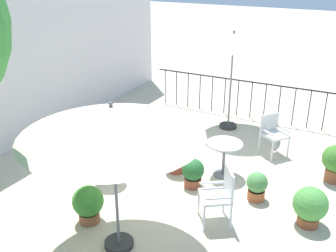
{
  "coord_description": "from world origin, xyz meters",
  "views": [
    {
      "loc": [
        -6.34,
        -2.89,
        3.98
      ],
      "look_at": [
        0.0,
        0.49,
        0.91
      ],
      "focal_mm": 41.92,
      "sensor_mm": 36.0,
      "label": 1
    }
  ],
  "objects_px": {
    "potted_plant_0": "(257,186)",
    "potted_plant_7": "(336,161)",
    "potted_plant_6": "(310,205)",
    "patio_umbrella_0": "(112,122)",
    "patio_umbrella_1": "(233,41)",
    "potted_plant_2": "(177,154)",
    "potted_plant_3": "(88,203)",
    "patio_chair_0": "(221,192)",
    "potted_plant_5": "(193,172)",
    "cafe_table_0": "(224,153)",
    "patio_chair_1": "(273,132)",
    "potted_plant_1": "(124,112)",
    "cafe_table_1": "(107,155)"
  },
  "relations": [
    {
      "from": "potted_plant_0",
      "to": "potted_plant_7",
      "type": "bearing_deg",
      "value": -40.71
    },
    {
      "from": "potted_plant_0",
      "to": "potted_plant_6",
      "type": "xyz_separation_m",
      "value": [
        -0.32,
        -0.95,
        0.08
      ]
    },
    {
      "from": "patio_umbrella_0",
      "to": "potted_plant_7",
      "type": "distance_m",
      "value": 4.64
    },
    {
      "from": "patio_umbrella_1",
      "to": "potted_plant_2",
      "type": "xyz_separation_m",
      "value": [
        -2.64,
        0.15,
        -1.81
      ]
    },
    {
      "from": "patio_umbrella_0",
      "to": "potted_plant_3",
      "type": "xyz_separation_m",
      "value": [
        0.27,
        0.77,
        -1.68
      ]
    },
    {
      "from": "potted_plant_6",
      "to": "patio_chair_0",
      "type": "bearing_deg",
      "value": 114.34
    },
    {
      "from": "patio_umbrella_0",
      "to": "potted_plant_5",
      "type": "bearing_deg",
      "value": -7.54
    },
    {
      "from": "cafe_table_0",
      "to": "patio_chair_1",
      "type": "bearing_deg",
      "value": -23.43
    },
    {
      "from": "potted_plant_2",
      "to": "potted_plant_3",
      "type": "xyz_separation_m",
      "value": [
        -2.15,
        0.51,
        -0.05
      ]
    },
    {
      "from": "potted_plant_3",
      "to": "potted_plant_7",
      "type": "distance_m",
      "value": 4.67
    },
    {
      "from": "patio_umbrella_0",
      "to": "patio_chair_1",
      "type": "bearing_deg",
      "value": -16.63
    },
    {
      "from": "potted_plant_5",
      "to": "potted_plant_1",
      "type": "bearing_deg",
      "value": 55.88
    },
    {
      "from": "potted_plant_5",
      "to": "potted_plant_7",
      "type": "bearing_deg",
      "value": -57.92
    },
    {
      "from": "potted_plant_3",
      "to": "potted_plant_6",
      "type": "bearing_deg",
      "value": -63.3
    },
    {
      "from": "potted_plant_2",
      "to": "potted_plant_6",
      "type": "height_order",
      "value": "potted_plant_2"
    },
    {
      "from": "cafe_table_0",
      "to": "patio_chair_1",
      "type": "height_order",
      "value": "patio_chair_1"
    },
    {
      "from": "patio_umbrella_0",
      "to": "patio_chair_0",
      "type": "bearing_deg",
      "value": -40.88
    },
    {
      "from": "patio_umbrella_1",
      "to": "cafe_table_1",
      "type": "xyz_separation_m",
      "value": [
        -3.55,
        1.17,
        -1.67
      ]
    },
    {
      "from": "potted_plant_6",
      "to": "patio_chair_1",
      "type": "bearing_deg",
      "value": 27.81
    },
    {
      "from": "potted_plant_5",
      "to": "potted_plant_6",
      "type": "bearing_deg",
      "value": -95.02
    },
    {
      "from": "patio_chair_1",
      "to": "potted_plant_6",
      "type": "height_order",
      "value": "patio_chair_1"
    },
    {
      "from": "patio_umbrella_1",
      "to": "cafe_table_1",
      "type": "relative_size",
      "value": 3.14
    },
    {
      "from": "potted_plant_0",
      "to": "potted_plant_2",
      "type": "height_order",
      "value": "potted_plant_2"
    },
    {
      "from": "potted_plant_1",
      "to": "potted_plant_2",
      "type": "distance_m",
      "value": 2.81
    },
    {
      "from": "patio_chair_0",
      "to": "potted_plant_7",
      "type": "height_order",
      "value": "patio_chair_0"
    },
    {
      "from": "patio_umbrella_0",
      "to": "patio_chair_1",
      "type": "distance_m",
      "value": 4.53
    },
    {
      "from": "potted_plant_2",
      "to": "patio_chair_0",
      "type": "bearing_deg",
      "value": -129.91
    },
    {
      "from": "patio_chair_1",
      "to": "potted_plant_5",
      "type": "bearing_deg",
      "value": 155.06
    },
    {
      "from": "cafe_table_0",
      "to": "potted_plant_6",
      "type": "xyz_separation_m",
      "value": [
        -0.86,
        -1.78,
        -0.13
      ]
    },
    {
      "from": "potted_plant_0",
      "to": "potted_plant_5",
      "type": "relative_size",
      "value": 0.94
    },
    {
      "from": "potted_plant_6",
      "to": "potted_plant_7",
      "type": "distance_m",
      "value": 1.65
    },
    {
      "from": "cafe_table_0",
      "to": "cafe_table_1",
      "type": "relative_size",
      "value": 0.9
    },
    {
      "from": "potted_plant_1",
      "to": "potted_plant_2",
      "type": "height_order",
      "value": "potted_plant_2"
    },
    {
      "from": "potted_plant_5",
      "to": "potted_plant_7",
      "type": "relative_size",
      "value": 0.75
    },
    {
      "from": "potted_plant_0",
      "to": "potted_plant_2",
      "type": "distance_m",
      "value": 1.74
    },
    {
      "from": "cafe_table_1",
      "to": "potted_plant_6",
      "type": "height_order",
      "value": "cafe_table_1"
    },
    {
      "from": "potted_plant_1",
      "to": "cafe_table_1",
      "type": "bearing_deg",
      "value": -152.32
    },
    {
      "from": "cafe_table_1",
      "to": "potted_plant_3",
      "type": "xyz_separation_m",
      "value": [
        -1.23,
        -0.51,
        -0.19
      ]
    },
    {
      "from": "potted_plant_7",
      "to": "patio_chair_0",
      "type": "bearing_deg",
      "value": 146.3
    },
    {
      "from": "potted_plant_1",
      "to": "potted_plant_5",
      "type": "bearing_deg",
      "value": -124.12
    },
    {
      "from": "patio_umbrella_1",
      "to": "potted_plant_2",
      "type": "height_order",
      "value": "patio_umbrella_1"
    },
    {
      "from": "patio_chair_0",
      "to": "potted_plant_3",
      "type": "distance_m",
      "value": 2.14
    },
    {
      "from": "potted_plant_0",
      "to": "potted_plant_5",
      "type": "bearing_deg",
      "value": 96.45
    },
    {
      "from": "patio_umbrella_0",
      "to": "cafe_table_0",
      "type": "bearing_deg",
      "value": -12.98
    },
    {
      "from": "potted_plant_5",
      "to": "potted_plant_3",
      "type": "bearing_deg",
      "value": 149.72
    },
    {
      "from": "potted_plant_3",
      "to": "potted_plant_5",
      "type": "xyz_separation_m",
      "value": [
        1.78,
        -1.04,
        -0.05
      ]
    },
    {
      "from": "potted_plant_2",
      "to": "potted_plant_6",
      "type": "distance_m",
      "value": 2.72
    },
    {
      "from": "patio_umbrella_0",
      "to": "potted_plant_1",
      "type": "distance_m",
      "value": 5.05
    },
    {
      "from": "potted_plant_3",
      "to": "patio_umbrella_0",
      "type": "bearing_deg",
      "value": -109.14
    },
    {
      "from": "cafe_table_0",
      "to": "potted_plant_3",
      "type": "relative_size",
      "value": 1.09
    }
  ]
}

